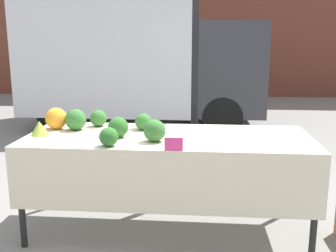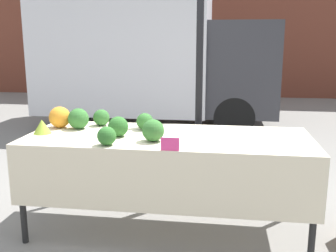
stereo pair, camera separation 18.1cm
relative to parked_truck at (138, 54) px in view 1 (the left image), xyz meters
name	(u,v)px [view 1 (the left image)]	position (x,y,z in m)	size (l,w,h in m)	color
ground_plane	(168,228)	(0.94, -4.33, -1.34)	(40.00, 40.00, 0.00)	gray
building_facade	(193,2)	(0.94, 4.32, 1.34)	(16.00, 0.60, 5.36)	brown
tent_pole	(195,85)	(1.14, -3.57, -0.17)	(0.07, 0.07, 2.33)	black
parked_truck	(138,54)	(0.00, 0.00, 0.00)	(4.26, 2.25, 2.54)	silver
market_table	(167,148)	(0.94, -4.40, -0.60)	(2.33, 0.93, 0.83)	beige
orange_cauliflower	(56,118)	(-0.06, -4.17, -0.41)	(0.19, 0.19, 0.19)	orange
romanesco_head	(40,128)	(-0.12, -4.41, -0.45)	(0.15, 0.15, 0.12)	#93B238
broccoli_head_0	(143,122)	(0.71, -4.15, -0.43)	(0.15, 0.15, 0.15)	#336B2D
broccoli_head_1	(155,131)	(0.85, -4.54, -0.42)	(0.17, 0.17, 0.17)	#336B2D
broccoli_head_2	(76,120)	(0.12, -4.19, -0.42)	(0.18, 0.18, 0.18)	#336B2D
broccoli_head_3	(118,127)	(0.54, -4.42, -0.43)	(0.17, 0.17, 0.17)	#2D6628
broccoli_head_4	(98,118)	(0.28, -4.03, -0.43)	(0.15, 0.15, 0.15)	#336B2D
broccoli_head_5	(109,137)	(0.53, -4.70, -0.44)	(0.14, 0.14, 0.14)	#2D6628
price_sign	(174,144)	(1.02, -4.78, -0.46)	(0.13, 0.01, 0.10)	#E53D84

